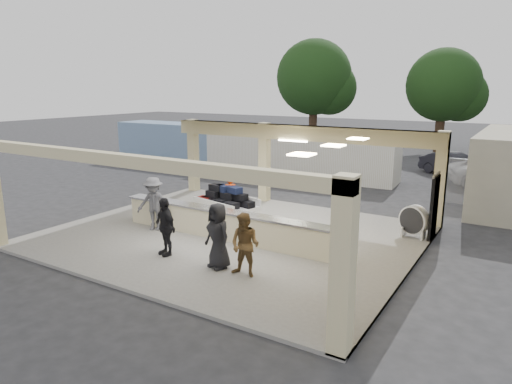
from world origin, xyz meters
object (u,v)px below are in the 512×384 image
Objects in this scene: luggage_cart at (226,201)px; passenger_a at (245,245)px; baggage_handler at (230,197)px; car_dark at (454,165)px; passenger_c at (154,204)px; baggage_counter at (223,224)px; passenger_d at (218,236)px; drum_fan at (414,220)px; car_white_a at (502,173)px; container_white at (299,156)px; passenger_b at (165,226)px; container_blue at (186,143)px.

passenger_a reaches higher than luggage_cart.
baggage_handler is 15.43m from car_dark.
baggage_counter is at bearing -8.84° from passenger_c.
passenger_d reaches higher than car_dark.
car_white_a reaches higher than drum_fan.
baggage_counter is 11.89m from container_white.
passenger_a is at bearing 17.61° from passenger_b.
baggage_handler reaches higher than car_white_a.
baggage_handler is 4.94m from passenger_d.
baggage_handler is at bearing 104.27° from luggage_cart.
passenger_b is (-0.58, -2.15, 0.40)m from baggage_counter.
passenger_b is at bearing -117.08° from drum_fan.
car_white_a is 0.50× the size of container_blue.
passenger_a is 0.98× the size of passenger_b.
container_white is (-0.30, 12.02, 0.15)m from passenger_c.
passenger_a is at bearing 141.08° from car_white_a.
passenger_a is (2.31, -2.23, 0.38)m from baggage_counter.
baggage_counter is 7.44× the size of drum_fan.
car_white_a is 0.46× the size of container_white.
car_dark is 0.36× the size of container_white.
container_white is (-10.20, -2.97, 0.48)m from car_white_a.
baggage_counter is 4.31× the size of passenger_c.
car_dark is (5.86, 14.27, -0.28)m from baggage_handler.
baggage_handler reaches higher than car_dark.
container_white is (-2.34, 13.67, 0.22)m from passenger_b.
drum_fan is 11.60m from container_white.
car_dark is at bearing 93.32° from passenger_b.
baggage_counter is 16.21m from car_white_a.
baggage_counter is 3.24m from passenger_a.
passenger_b is at bearing -164.92° from car_dark.
baggage_handler reaches higher than baggage_counter.
passenger_a reaches higher than drum_fan.
passenger_d is (1.94, 0.02, 0.05)m from passenger_b.
passenger_b is 0.17× the size of container_blue.
drum_fan reaches higher than baggage_counter.
car_dark is at bearing 113.04° from drum_fan.
passenger_a is 17.44m from car_white_a.
car_white_a is (7.86, 16.63, -0.26)m from passenger_b.
baggage_counter is 3.24× the size of luggage_cart.
passenger_a is 0.43× the size of car_dark.
passenger_c reaches higher than luggage_cart.
container_white reaches higher than passenger_a.
baggage_counter is 2.20m from luggage_cart.
container_white is 8.73m from container_blue.
passenger_a is (3.50, -4.33, 0.02)m from baggage_handler.
passenger_c reaches higher than passenger_d.
passenger_d is at bearing -159.25° from car_dark.
passenger_a is at bearing -98.70° from drum_fan.
passenger_d is at bearing 170.49° from passenger_a.
drum_fan is 11.20m from car_white_a.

